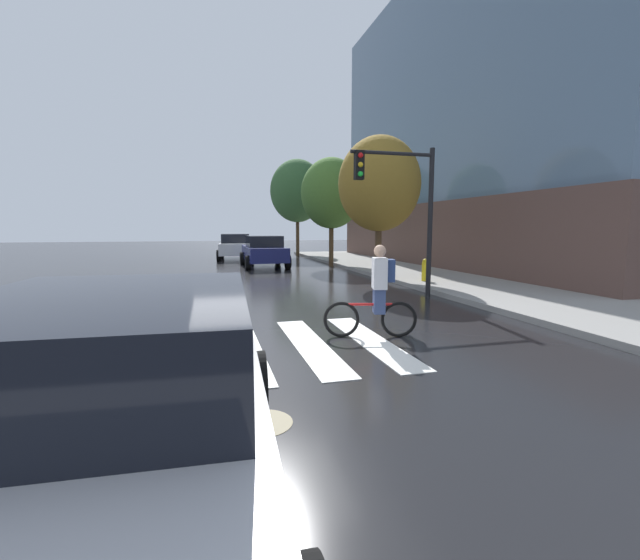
{
  "coord_description": "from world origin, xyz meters",
  "views": [
    {
      "loc": [
        -0.98,
        -6.8,
        1.99
      ],
      "look_at": [
        1.29,
        1.66,
        0.9
      ],
      "focal_mm": 23.51,
      "sensor_mm": 36.0,
      "label": 1
    }
  ],
  "objects": [
    {
      "name": "manhole_cover",
      "position": [
        -0.5,
        -2.7,
        0.0
      ],
      "size": [
        0.64,
        0.64,
        0.01
      ],
      "primitive_type": "cylinder",
      "color": "#473D1E",
      "rests_on": "ground"
    },
    {
      "name": "corner_building",
      "position": [
        18.96,
        12.45,
        7.33
      ],
      "size": [
        19.35,
        22.07,
        14.76
      ],
      "color": "brown",
      "rests_on": "ground"
    },
    {
      "name": "cyclist",
      "position": [
        1.97,
        0.17,
        0.84
      ],
      "size": [
        1.67,
        0.49,
        1.69
      ],
      "color": "black",
      "rests_on": "ground"
    },
    {
      "name": "crosswalk_stripes",
      "position": [
        -0.44,
        0.0,
        0.01
      ],
      "size": [
        4.98,
        3.61,
        0.01
      ],
      "color": "silver",
      "rests_on": "ground"
    },
    {
      "name": "sedan_near",
      "position": [
        -1.58,
        -3.9,
        0.82
      ],
      "size": [
        2.35,
        4.69,
        1.59
      ],
      "color": "#B7B7BC",
      "rests_on": "ground"
    },
    {
      "name": "street_tree_far",
      "position": [
        5.25,
        22.54,
        4.57
      ],
      "size": [
        3.8,
        3.8,
        6.76
      ],
      "color": "#4C3823",
      "rests_on": "ground"
    },
    {
      "name": "sedan_far",
      "position": [
        0.77,
        20.38,
        0.83
      ],
      "size": [
        2.54,
        4.84,
        1.62
      ],
      "color": "silver",
      "rests_on": "ground"
    },
    {
      "name": "street_tree_near",
      "position": [
        5.1,
        7.58,
        3.57
      ],
      "size": [
        2.97,
        2.97,
        5.29
      ],
      "color": "#4C3823",
      "rests_on": "ground"
    },
    {
      "name": "traffic_light_near",
      "position": [
        4.32,
        3.97,
        2.86
      ],
      "size": [
        2.47,
        0.28,
        4.2
      ],
      "color": "black",
      "rests_on": "ground"
    },
    {
      "name": "street_tree_mid",
      "position": [
        5.22,
        14.04,
        3.74
      ],
      "size": [
        3.12,
        3.12,
        5.54
      ],
      "color": "#4C3823",
      "rests_on": "ground"
    },
    {
      "name": "sedan_mid",
      "position": [
        1.82,
        14.74,
        0.82
      ],
      "size": [
        2.19,
        4.63,
        1.6
      ],
      "color": "navy",
      "rests_on": "ground"
    },
    {
      "name": "fire_hydrant",
      "position": [
        6.33,
        6.27,
        0.53
      ],
      "size": [
        0.33,
        0.22,
        0.78
      ],
      "color": "gold",
      "rests_on": "sidewalk"
    },
    {
      "name": "ground_plane",
      "position": [
        0.0,
        0.0,
        0.0
      ],
      "size": [
        120.0,
        120.0,
        0.0
      ],
      "primitive_type": "plane",
      "color": "black"
    }
  ]
}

